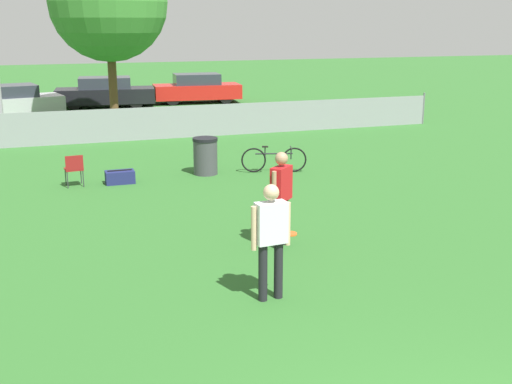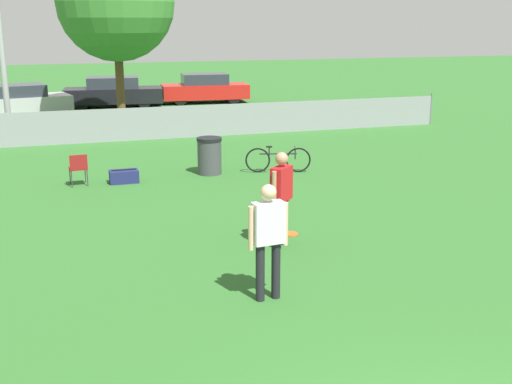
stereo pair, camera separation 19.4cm
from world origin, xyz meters
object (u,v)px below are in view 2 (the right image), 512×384
Objects in this scene: tree_near_pole at (116,2)px; bicycle_sideline at (278,160)px; player_receiver_white at (268,233)px; folding_chair_sideline at (78,167)px; parked_car_dark at (113,92)px; parked_car_silver at (18,101)px; parked_car_red at (205,89)px; trash_bin at (209,156)px; frisbee_disc at (290,234)px; player_defender_red at (281,192)px; gear_bag_sideline at (124,176)px.

tree_near_pole is 10.70m from bicycle_sideline.
folding_chair_sideline is (-2.24, 7.66, -0.54)m from player_receiver_white.
parked_car_dark is at bearing 87.21° from tree_near_pole.
parked_car_silver is 0.97× the size of parked_car_dark.
parked_car_red is (4.71, 5.88, -3.86)m from tree_near_pole.
player_receiver_white is 1.77× the size of trash_bin.
bicycle_sideline is 0.36× the size of parked_car_dark.
player_receiver_white is 8.09m from bicycle_sideline.
tree_near_pole is 15.07m from frisbee_disc.
parked_car_silver is at bearing 96.21° from player_receiver_white.
trash_bin is at bearing -79.54° from parked_car_dark.
parked_car_red is (6.80, 15.12, 0.22)m from folding_chair_sideline.
parked_car_dark is (4.15, 2.16, 0.00)m from parked_car_silver.
parked_car_dark is at bearing 50.81° from player_defender_red.
folding_chair_sideline is 0.17× the size of parked_car_dark.
player_receiver_white is at bearing -94.68° from bicycle_sideline.
frisbee_disc is at bearing 121.16° from folding_chair_sideline.
frisbee_disc is 20.44m from parked_car_red.
parked_car_dark is 4.43m from parked_car_red.
tree_near_pole is 4.00× the size of bicycle_sideline.
bicycle_sideline is (3.02, -9.36, -4.21)m from tree_near_pole.
tree_near_pole is at bearing 85.61° from player_receiver_white.
parked_car_silver is (-6.90, 12.96, 0.32)m from bicycle_sideline.
parked_car_red is at bearing 73.80° from player_receiver_white.
parked_car_red is at bearing 80.95° from frisbee_disc.
frisbee_disc is at bearing -85.17° from parked_car_silver.
parked_car_dark is at bearing 116.51° from bicycle_sideline.
parked_car_dark is 1.08× the size of parked_car_red.
player_defender_red is 1.20m from frisbee_disc.
player_receiver_white reaches higher than parked_car_silver.
parked_car_dark reaches higher than parked_car_silver.
gear_bag_sideline is 16.19m from parked_car_red.
parked_car_dark is at bearing 93.46° from frisbee_disc.
parked_car_red is (3.21, 20.17, 0.68)m from frisbee_disc.
folding_chair_sideline is 16.58m from parked_car_red.
tree_near_pole is 10.31m from folding_chair_sideline.
trash_bin is (1.10, 7.91, -0.52)m from player_receiver_white.
frisbee_disc is 0.17× the size of bicycle_sideline.
gear_bag_sideline is 15.08m from parked_car_dark.
player_defender_red is 2.27m from player_receiver_white.
bicycle_sideline is (5.12, -0.12, -0.13)m from folding_chair_sideline.
parked_car_silver is at bearing 106.69° from frisbee_disc.
folding_chair_sideline is 5.12m from bicycle_sideline.
parked_car_silver is 4.68m from parked_car_dark.
folding_chair_sideline reaches higher than bicycle_sideline.
trash_bin is at bearing -79.72° from parked_car_silver.
tree_near_pole is 23.59× the size of frisbee_disc.
trash_bin reaches higher than bicycle_sideline.
player_receiver_white reaches higher than folding_chair_sideline.
tree_near_pole reaches higher than player_defender_red.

